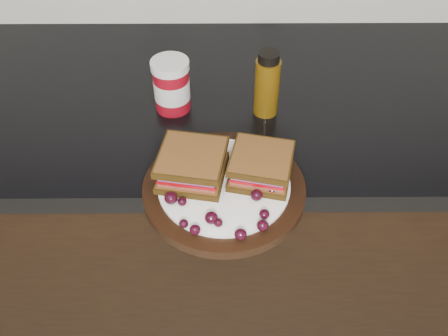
{
  "coord_description": "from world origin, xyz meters",
  "views": [
    {
      "loc": [
        0.29,
        0.83,
        1.54
      ],
      "look_at": [
        0.29,
        1.41,
        0.96
      ],
      "focal_mm": 40.0,
      "sensor_mm": 36.0,
      "label": 1
    }
  ],
  "objects_px": {
    "condiment_jar": "(172,85)",
    "oil_bottle": "(267,84)",
    "plate": "(224,189)",
    "sandwich_left": "(192,165)"
  },
  "relations": [
    {
      "from": "plate",
      "to": "sandwich_left",
      "type": "height_order",
      "value": "sandwich_left"
    },
    {
      "from": "sandwich_left",
      "to": "condiment_jar",
      "type": "xyz_separation_m",
      "value": [
        -0.05,
        0.22,
        0.01
      ]
    },
    {
      "from": "condiment_jar",
      "to": "oil_bottle",
      "type": "height_order",
      "value": "oil_bottle"
    },
    {
      "from": "condiment_jar",
      "to": "oil_bottle",
      "type": "bearing_deg",
      "value": -4.21
    },
    {
      "from": "sandwich_left",
      "to": "condiment_jar",
      "type": "relative_size",
      "value": 0.99
    },
    {
      "from": "plate",
      "to": "oil_bottle",
      "type": "relative_size",
      "value": 2.03
    },
    {
      "from": "plate",
      "to": "sandwich_left",
      "type": "relative_size",
      "value": 2.55
    },
    {
      "from": "condiment_jar",
      "to": "oil_bottle",
      "type": "relative_size",
      "value": 0.81
    },
    {
      "from": "oil_bottle",
      "to": "condiment_jar",
      "type": "bearing_deg",
      "value": 175.79
    },
    {
      "from": "plate",
      "to": "condiment_jar",
      "type": "relative_size",
      "value": 2.52
    }
  ]
}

